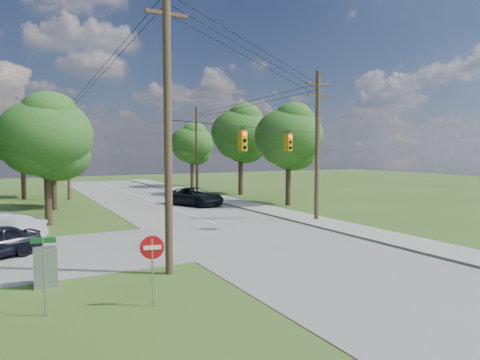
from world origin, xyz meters
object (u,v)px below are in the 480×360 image
pole_ne (317,144)px  do_not_enter_sign (152,255)px  control_cabinet (45,267)px  pole_sw (168,119)px  pole_north_w (68,149)px  pole_north_e (197,149)px  car_main_north (195,197)px

pole_ne → do_not_enter_sign: (-15.16, -10.82, -3.79)m
control_cabinet → do_not_enter_sign: do_not_enter_sign is taller
pole_sw → control_cabinet: (-4.53, 0.60, -5.50)m
pole_ne → control_cabinet: (-18.03, -7.00, -4.74)m
pole_sw → pole_north_w: pole_sw is taller
pole_ne → pole_north_w: size_ratio=1.05×
pole_sw → do_not_enter_sign: (-1.66, -3.22, -4.55)m
pole_sw → pole_north_e: size_ratio=1.20×
car_main_north → do_not_enter_sign: 25.00m
pole_sw → pole_north_w: bearing=90.8°
pole_sw → control_cabinet: size_ratio=8.27×
car_main_north → do_not_enter_sign: size_ratio=2.49×
pole_ne → car_main_north: (-4.47, 11.77, -4.64)m
do_not_enter_sign → pole_ne: bearing=50.2°
pole_north_e → pole_north_w: size_ratio=1.00×
pole_sw → pole_north_e: bearing=65.5°
pole_sw → do_not_enter_sign: bearing=-117.2°
control_cabinet → pole_north_w: bearing=84.0°
pole_sw → pole_north_e: pole_sw is taller
pole_sw → pole_ne: (13.50, 7.60, -0.76)m
pole_north_e → pole_sw: bearing=-114.5°
pole_sw → car_main_north: size_ratio=2.09×
pole_north_w → car_main_north: bearing=-47.3°
car_main_north → control_cabinet: size_ratio=3.95×
control_cabinet → do_not_enter_sign: (2.88, -3.82, 0.96)m
pole_ne → car_main_north: bearing=110.8°
pole_sw → pole_north_w: (-0.40, 29.60, -1.10)m
do_not_enter_sign → pole_north_e: bearing=79.9°
pole_ne → car_main_north: size_ratio=1.83×
pole_ne → pole_north_e: pole_ne is taller
control_cabinet → do_not_enter_sign: size_ratio=0.63×
pole_sw → control_cabinet: 7.15m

